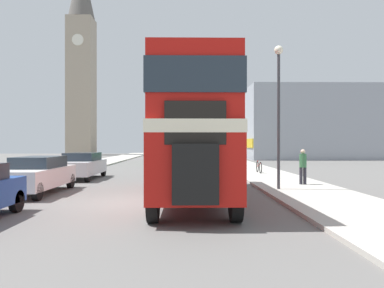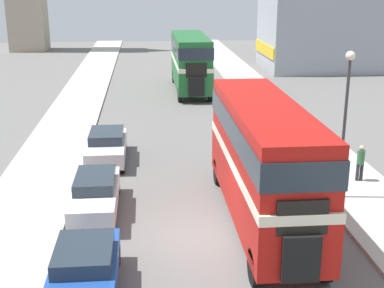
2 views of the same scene
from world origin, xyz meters
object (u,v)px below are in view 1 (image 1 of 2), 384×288
object	(u,v)px
church_tower	(81,53)
bus_distant	(183,137)
car_parked_mid	(38,174)
car_parked_far	(82,165)
double_decker_bus	(192,125)
street_lamp	(279,95)
bicycle_on_pavement	(259,167)
pedestrian_walking	(303,165)

from	to	relation	value
church_tower	bus_distant	bearing A→B (deg)	-56.54
car_parked_mid	car_parked_far	bearing A→B (deg)	89.57
double_decker_bus	church_tower	xyz separation A→B (m)	(-18.11, 50.57, 14.68)
double_decker_bus	car_parked_far	world-z (taller)	double_decker_bus
car_parked_far	street_lamp	size ratio (longest dim) A/B	0.77
car_parked_far	church_tower	distance (m)	47.71
bicycle_on_pavement	church_tower	xyz separation A→B (m)	(-22.51, 40.39, 16.83)
double_decker_bus	bicycle_on_pavement	size ratio (longest dim) A/B	5.75
bus_distant	car_parked_mid	size ratio (longest dim) A/B	2.10
double_decker_bus	street_lamp	xyz separation A→B (m)	(3.57, 1.77, 1.33)
church_tower	street_lamp	bearing A→B (deg)	-66.05
double_decker_bus	pedestrian_walking	world-z (taller)	double_decker_bus
bus_distant	bicycle_on_pavement	size ratio (longest dim) A/B	5.48
car_parked_mid	church_tower	world-z (taller)	church_tower
street_lamp	church_tower	world-z (taller)	church_tower
bus_distant	car_parked_far	size ratio (longest dim) A/B	2.14
car_parked_mid	street_lamp	distance (m)	10.17
double_decker_bus	pedestrian_walking	xyz separation A→B (m)	(5.10, 3.48, -1.61)
pedestrian_walking	church_tower	bearing A→B (deg)	116.24
street_lamp	bus_distant	bearing A→B (deg)	100.43
car_parked_far	bicycle_on_pavement	world-z (taller)	car_parked_far
car_parked_far	church_tower	world-z (taller)	church_tower
car_parked_mid	pedestrian_walking	world-z (taller)	pedestrian_walking
pedestrian_walking	street_lamp	bearing A→B (deg)	-131.99
double_decker_bus	car_parked_far	bearing A→B (deg)	128.86
bus_distant	car_parked_far	world-z (taller)	bus_distant
street_lamp	church_tower	size ratio (longest dim) A/B	0.17
pedestrian_walking	car_parked_far	bearing A→B (deg)	160.21
street_lamp	double_decker_bus	bearing A→B (deg)	-153.59
double_decker_bus	car_parked_mid	size ratio (longest dim) A/B	2.20
car_parked_far	car_parked_mid	bearing A→B (deg)	-90.43
car_parked_mid	double_decker_bus	bearing A→B (deg)	-13.11
double_decker_bus	car_parked_far	xyz separation A→B (m)	(-6.03, 7.48, -1.87)
car_parked_far	church_tower	xyz separation A→B (m)	(-12.08, 43.09, 16.55)
car_parked_mid	bicycle_on_pavement	world-z (taller)	car_parked_mid
car_parked_mid	street_lamp	world-z (taller)	street_lamp
car_parked_mid	pedestrian_walking	distance (m)	11.37
bus_distant	car_parked_mid	bearing A→B (deg)	-103.88
bus_distant	bicycle_on_pavement	world-z (taller)	bus_distant
pedestrian_walking	bicycle_on_pavement	xyz separation A→B (m)	(-0.70, 6.70, -0.54)
car_parked_far	street_lamp	xyz separation A→B (m)	(9.60, -5.71, 3.19)
car_parked_mid	street_lamp	xyz separation A→B (m)	(9.64, 0.36, 3.20)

